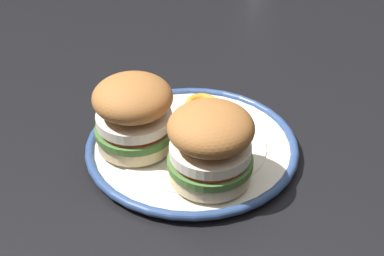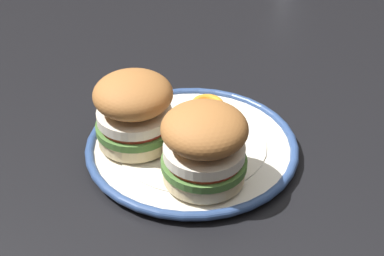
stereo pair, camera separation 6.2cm
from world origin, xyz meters
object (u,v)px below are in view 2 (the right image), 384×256
(sandwich_half_right, at_px, (134,109))
(dining_table, at_px, (225,225))
(dinner_plate, at_px, (192,146))
(sandwich_half_left, at_px, (204,145))

(sandwich_half_right, bearing_deg, dining_table, 57.92)
(dining_table, xyz_separation_m, sandwich_half_right, (-0.07, -0.12, 0.15))
(dining_table, relative_size, dinner_plate, 5.01)
(dining_table, bearing_deg, sandwich_half_left, -65.48)
(dining_table, height_order, dinner_plate, dinner_plate)
(dining_table, relative_size, sandwich_half_left, 9.87)
(dining_table, distance_m, sandwich_half_right, 0.21)
(sandwich_half_left, bearing_deg, dinner_plate, -175.76)
(dining_table, distance_m, dinner_plate, 0.12)
(dining_table, height_order, sandwich_half_right, sandwich_half_right)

